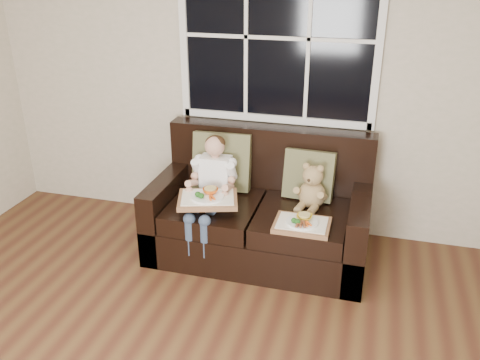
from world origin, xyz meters
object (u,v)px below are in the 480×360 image
(loveseat, at_px, (261,216))
(child, at_px, (212,181))
(teddy_bear, at_px, (312,189))
(tray_left, at_px, (208,198))
(tray_right, at_px, (302,224))

(loveseat, relative_size, child, 2.15)
(teddy_bear, height_order, tray_left, teddy_bear)
(loveseat, height_order, tray_right, loveseat)
(child, xyz_separation_m, tray_right, (0.75, -0.23, -0.15))
(loveseat, xyz_separation_m, child, (-0.37, -0.12, 0.32))
(tray_right, bearing_deg, child, 162.54)
(loveseat, height_order, child, child)
(child, relative_size, tray_left, 1.52)
(loveseat, bearing_deg, tray_left, -136.71)
(loveseat, distance_m, child, 0.50)
(loveseat, relative_size, teddy_bear, 4.59)
(tray_left, distance_m, tray_right, 0.73)
(tray_left, xyz_separation_m, tray_right, (0.72, -0.03, -0.10))
(child, bearing_deg, tray_left, -80.84)
(child, height_order, tray_right, child)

